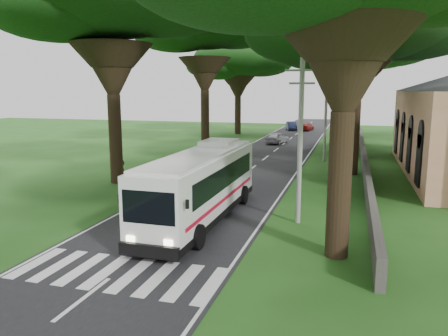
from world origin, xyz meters
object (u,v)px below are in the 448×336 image
(pole_near, at_px, (300,139))
(pole_mid, at_px, (326,116))
(pole_far, at_px, (335,107))
(distant_car_a, at_px, (277,138))
(distant_car_c, at_px, (306,127))
(coach_bus, at_px, (202,184))
(distant_car_b, at_px, (291,126))
(pedestrian, at_px, (121,166))

(pole_near, distance_m, pole_mid, 20.00)
(pole_far, distance_m, distant_car_a, 11.07)
(distant_car_c, bearing_deg, coach_bus, 98.31)
(pole_near, xyz_separation_m, pole_far, (0.00, 40.00, 0.00))
(pole_near, bearing_deg, distant_car_a, 101.28)
(distant_car_a, xyz_separation_m, distant_car_b, (-0.87, 18.84, -0.02))
(pole_far, bearing_deg, distant_car_c, 114.72)
(pole_near, relative_size, distant_car_b, 1.95)
(pole_mid, height_order, pedestrian, pole_mid)
(distant_car_a, bearing_deg, coach_bus, 108.79)
(distant_car_b, xyz_separation_m, pedestrian, (-6.62, -43.34, 0.27))
(coach_bus, bearing_deg, pole_far, 83.87)
(distant_car_a, distance_m, pedestrian, 25.62)
(pole_mid, relative_size, pedestrian, 4.11)
(coach_bus, xyz_separation_m, distant_car_c, (-0.00, 51.13, -1.22))
(pole_far, bearing_deg, pole_near, -90.00)
(pole_mid, height_order, distant_car_b, pole_mid)
(distant_car_b, bearing_deg, pole_mid, -91.79)
(distant_car_a, height_order, distant_car_c, distant_car_a)
(pole_mid, bearing_deg, pole_far, 90.00)
(distant_car_a, bearing_deg, pole_mid, 134.52)
(coach_bus, distance_m, pedestrian, 12.14)
(coach_bus, bearing_deg, pole_mid, 77.76)
(pole_mid, bearing_deg, coach_bus, -102.66)
(pole_near, xyz_separation_m, pedestrian, (-13.79, 7.09, -3.21))
(pole_near, height_order, pole_mid, same)
(pole_far, bearing_deg, distant_car_b, 124.52)
(distant_car_c, xyz_separation_m, pedestrian, (-9.09, -43.13, 0.33))
(coach_bus, bearing_deg, distant_car_a, 93.24)
(pole_near, relative_size, pole_far, 1.00)
(coach_bus, relative_size, distant_car_a, 2.86)
(distant_car_b, relative_size, distant_car_c, 0.98)
(pole_far, xyz_separation_m, distant_car_a, (-6.30, -8.42, -3.45))
(pole_near, bearing_deg, pole_far, 90.00)
(coach_bus, relative_size, pedestrian, 6.04)
(distant_car_b, distance_m, distant_car_c, 2.48)
(distant_car_c, bearing_deg, pole_far, 123.02)
(pole_far, xyz_separation_m, coach_bus, (-4.70, -40.92, -2.32))
(coach_bus, relative_size, distant_car_c, 2.80)
(pole_mid, bearing_deg, pedestrian, -136.87)
(distant_car_a, distance_m, distant_car_c, 18.70)
(pole_far, relative_size, distant_car_c, 1.91)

